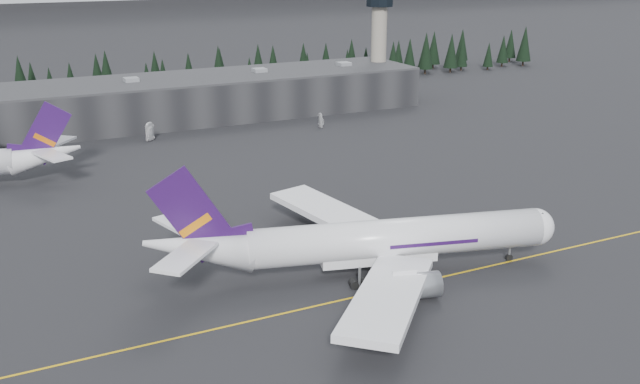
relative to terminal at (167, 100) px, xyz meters
name	(u,v)px	position (x,y,z in m)	size (l,w,h in m)	color
ground	(377,285)	(0.00, -125.00, -6.30)	(1400.00, 1400.00, 0.00)	black
taxiline	(384,290)	(0.00, -127.00, -6.29)	(400.00, 0.40, 0.02)	gold
terminal	(167,100)	(0.00, 0.00, 0.00)	(160.00, 30.00, 12.60)	black
control_tower	(379,29)	(75.00, 3.00, 17.11)	(10.00, 10.00, 37.70)	gray
treeline	(139,77)	(0.00, 37.00, 1.20)	(360.00, 20.00, 15.00)	black
jet_main	(361,242)	(-0.29, -120.26, -0.81)	(64.95, 59.20, 19.46)	white
gse_vehicle_a	(150,138)	(-10.73, -22.14, -5.57)	(2.41, 5.23, 1.45)	silver
gse_vehicle_b	(321,125)	(37.68, -28.52, -5.57)	(1.73, 4.31, 1.47)	silver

